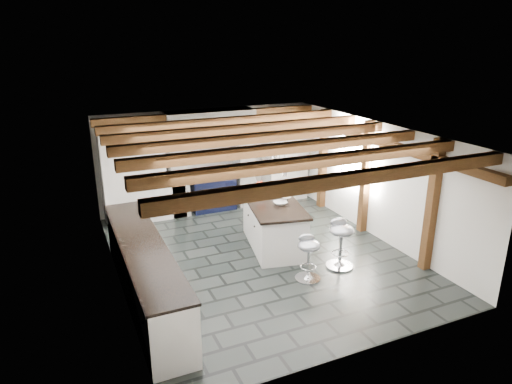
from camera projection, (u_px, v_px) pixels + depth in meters
name	position (u px, v px, depth m)	size (l,w,h in m)	color
ground	(260.00, 255.00, 8.42)	(6.00, 6.00, 0.00)	black
room_shell	(203.00, 183.00, 9.06)	(6.00, 6.03, 6.00)	silver
range_cooker	(212.00, 190.00, 10.58)	(1.00, 0.63, 0.99)	black
kitchen_island	(274.00, 224.00, 8.66)	(1.27, 1.93, 1.17)	white
bar_stool_near	(341.00, 238.00, 7.84)	(0.53, 0.53, 0.89)	silver
bar_stool_far	(309.00, 252.00, 7.44)	(0.48, 0.48, 0.79)	silver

